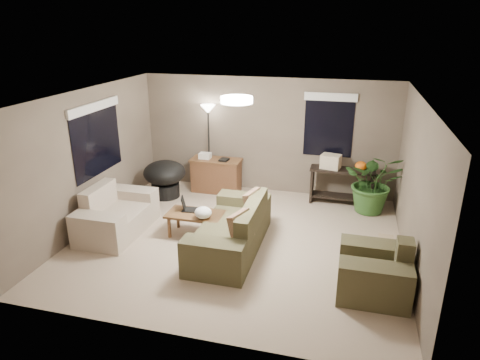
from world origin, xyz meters
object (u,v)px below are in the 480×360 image
(main_sofa, at_px, (233,232))
(armchair, at_px, (375,273))
(desk, at_px, (216,175))
(floor_lamp, at_px, (208,119))
(papasan_chair, at_px, (165,176))
(coffee_table, at_px, (195,216))
(cat_scratching_post, at_px, (384,254))
(houseplant, at_px, (373,189))
(console_table, at_px, (341,183))
(loveseat, at_px, (116,216))

(main_sofa, distance_m, armchair, 2.33)
(desk, relative_size, floor_lamp, 0.58)
(main_sofa, xyz_separation_m, papasan_chair, (-2.02, 1.82, 0.17))
(armchair, xyz_separation_m, coffee_table, (-3.00, 0.98, 0.06))
(papasan_chair, relative_size, floor_lamp, 0.56)
(desk, bearing_deg, floor_lamp, 148.10)
(desk, bearing_deg, coffee_table, -82.27)
(armchair, bearing_deg, main_sofa, 163.08)
(main_sofa, height_order, cat_scratching_post, main_sofa)
(coffee_table, xyz_separation_m, papasan_chair, (-1.26, 1.53, 0.11))
(coffee_table, distance_m, houseplant, 3.56)
(floor_lamp, bearing_deg, cat_scratching_post, -34.03)
(main_sofa, bearing_deg, papasan_chair, 138.00)
(floor_lamp, relative_size, cat_scratching_post, 3.82)
(armchair, bearing_deg, console_table, 100.57)
(main_sofa, relative_size, armchair, 2.20)
(console_table, bearing_deg, papasan_chair, -170.92)
(armchair, distance_m, floor_lamp, 4.90)
(papasan_chair, relative_size, cat_scratching_post, 2.12)
(main_sofa, height_order, desk, main_sofa)
(coffee_table, bearing_deg, floor_lamp, 102.25)
(coffee_table, xyz_separation_m, desk, (-0.28, 2.10, 0.02))
(main_sofa, distance_m, desk, 2.62)
(main_sofa, bearing_deg, desk, 113.70)
(armchair, xyz_separation_m, desk, (-3.29, 3.07, 0.08))
(main_sofa, bearing_deg, floor_lamp, 116.38)
(coffee_table, bearing_deg, console_table, 41.11)
(floor_lamp, bearing_deg, papasan_chair, -138.15)
(floor_lamp, bearing_deg, console_table, -2.10)
(armchair, height_order, cat_scratching_post, armchair)
(main_sofa, relative_size, floor_lamp, 1.15)
(console_table, bearing_deg, floor_lamp, 177.90)
(armchair, xyz_separation_m, papasan_chair, (-4.26, 2.50, 0.17))
(papasan_chair, height_order, cat_scratching_post, papasan_chair)
(floor_lamp, bearing_deg, coffee_table, -77.75)
(console_table, bearing_deg, houseplant, -24.03)
(houseplant, bearing_deg, main_sofa, -136.78)
(loveseat, bearing_deg, cat_scratching_post, -0.16)
(desk, relative_size, console_table, 0.85)
(main_sofa, height_order, loveseat, same)
(cat_scratching_post, bearing_deg, floor_lamp, 145.97)
(papasan_chair, bearing_deg, floor_lamp, 41.85)
(houseplant, distance_m, cat_scratching_post, 2.11)
(main_sofa, xyz_separation_m, console_table, (1.66, 2.41, 0.14))
(armchair, relative_size, papasan_chair, 0.94)
(main_sofa, xyz_separation_m, desk, (-1.05, 2.39, 0.08))
(coffee_table, relative_size, desk, 0.91)
(desk, height_order, console_table, same)
(main_sofa, distance_m, cat_scratching_post, 2.41)
(coffee_table, relative_size, floor_lamp, 0.52)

